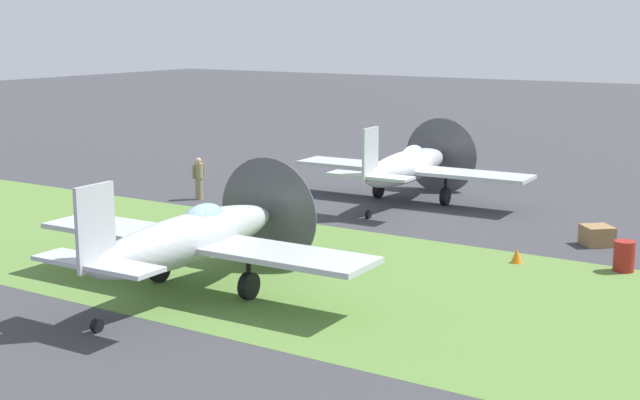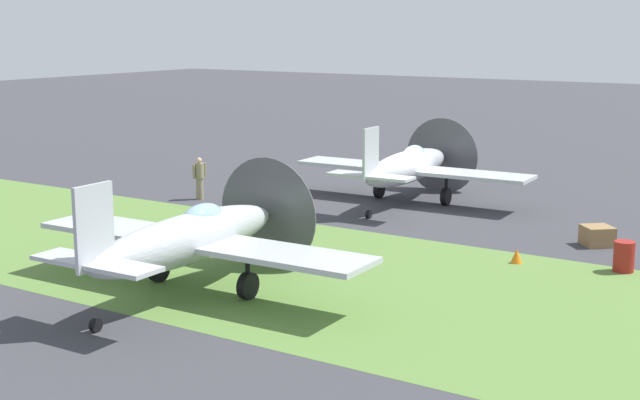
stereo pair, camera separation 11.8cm
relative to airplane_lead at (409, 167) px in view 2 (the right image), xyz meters
name	(u,v)px [view 2 (the right image)]	position (x,y,z in m)	size (l,w,h in m)	color
ground_plane	(406,206)	(0.28, -0.70, -1.47)	(160.00, 160.00, 0.00)	#38383D
grass_verge	(252,263)	(0.28, -10.77, -1.47)	(120.00, 11.00, 0.01)	#567A38
airplane_lead	(409,167)	(0.00, 0.00, 0.00)	(9.86, 7.82, 3.52)	#B2B7BC
airplane_wingman	(192,238)	(0.77, -14.00, 0.05)	(10.19, 8.09, 3.65)	#B2B7BC
ground_crew_chief	(200,177)	(-7.52, -3.97, -0.56)	(0.38, 0.61, 1.73)	#847A5B
fuel_drum	(624,257)	(9.88, -5.64, -1.02)	(0.60, 0.60, 0.90)	maroon
supply_crate	(597,236)	(8.36, -2.94, -1.15)	(0.90, 0.90, 0.64)	olive
runway_marker_cone	(517,256)	(6.94, -6.41, -1.25)	(0.36, 0.36, 0.44)	orange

